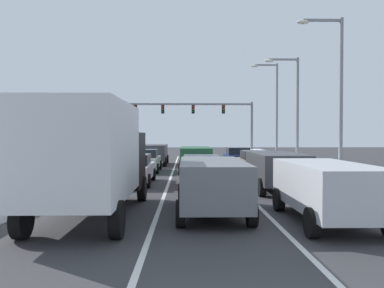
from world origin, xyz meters
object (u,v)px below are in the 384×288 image
at_px(street_lamp_right_mid, 293,102).
at_px(sedan_red_center_lane_fourth, 196,156).
at_px(sedan_tan_right_lane_third, 255,163).
at_px(street_lamp_right_near, 335,84).
at_px(sedan_navy_right_lane_fourth, 238,157).
at_px(sedan_maroon_center_lane_second, 201,171).
at_px(sedan_silver_left_lane_third, 145,160).
at_px(street_lamp_right_far, 273,104).
at_px(suv_gray_center_lane_nearest, 212,182).
at_px(suv_charcoal_right_lane_second, 276,168).
at_px(suv_green_center_lane_third, 195,157).
at_px(sedan_white_left_lane_second, 133,169).
at_px(suv_charcoal_left_lane_fourth, 155,153).
at_px(box_truck_left_lane_nearest, 93,154).
at_px(traffic_light_gantry, 205,114).
at_px(suv_silver_right_lane_nearest, 327,187).

bearing_deg(street_lamp_right_mid, sedan_red_center_lane_fourth, 164.61).
bearing_deg(sedan_tan_right_lane_third, street_lamp_right_near, -25.95).
distance_m(sedan_navy_right_lane_fourth, sedan_maroon_center_lane_second, 12.63).
xyz_separation_m(sedan_tan_right_lane_third, sedan_silver_left_lane_third, (-7.05, 2.35, 0.00)).
bearing_deg(sedan_red_center_lane_fourth, street_lamp_right_mid, -15.39).
xyz_separation_m(sedan_red_center_lane_fourth, street_lamp_right_far, (7.68, 5.95, 4.78)).
xyz_separation_m(suv_gray_center_lane_nearest, sedan_silver_left_lane_third, (-3.56, 14.48, -0.25)).
distance_m(suv_charcoal_right_lane_second, street_lamp_right_near, 7.92).
height_order(suv_gray_center_lane_nearest, sedan_silver_left_lane_third, suv_gray_center_lane_nearest).
distance_m(sedan_silver_left_lane_third, street_lamp_right_mid, 12.33).
bearing_deg(street_lamp_right_far, sedan_navy_right_lane_fourth, -121.35).
relative_size(suv_gray_center_lane_nearest, suv_green_center_lane_third, 1.00).
height_order(sedan_white_left_lane_second, street_lamp_right_far, street_lamp_right_far).
height_order(sedan_tan_right_lane_third, suv_charcoal_left_lane_fourth, suv_charcoal_left_lane_fourth).
bearing_deg(sedan_navy_right_lane_fourth, street_lamp_right_mid, -9.27).
distance_m(suv_green_center_lane_third, sedan_silver_left_lane_third, 3.47).
bearing_deg(suv_charcoal_left_lane_fourth, sedan_silver_left_lane_third, -91.29).
bearing_deg(sedan_red_center_lane_fourth, sedan_silver_left_lane_third, -122.45).
relative_size(sedan_navy_right_lane_fourth, sedan_red_center_lane_fourth, 1.00).
bearing_deg(sedan_white_left_lane_second, street_lamp_right_far, 58.62).
xyz_separation_m(suv_charcoal_right_lane_second, sedan_silver_left_lane_third, (-6.75, 9.24, -0.25)).
relative_size(suv_gray_center_lane_nearest, box_truck_left_lane_nearest, 0.68).
relative_size(box_truck_left_lane_nearest, street_lamp_right_far, 0.76).
bearing_deg(street_lamp_right_near, traffic_light_gantry, 106.13).
height_order(sedan_tan_right_lane_third, sedan_maroon_center_lane_second, same).
bearing_deg(street_lamp_right_near, street_lamp_right_far, 89.82).
xyz_separation_m(sedan_navy_right_lane_fourth, street_lamp_right_near, (4.40, -8.67, 4.62)).
height_order(sedan_navy_right_lane_fourth, suv_green_center_lane_third, suv_green_center_lane_third).
distance_m(box_truck_left_lane_nearest, street_lamp_right_mid, 21.77).
bearing_deg(suv_charcoal_left_lane_fourth, sedan_maroon_center_lane_second, -76.66).
height_order(sedan_white_left_lane_second, street_lamp_right_mid, street_lamp_right_mid).
relative_size(suv_charcoal_right_lane_second, sedan_maroon_center_lane_second, 1.09).
xyz_separation_m(sedan_tan_right_lane_third, sedan_navy_right_lane_fourth, (-0.23, 6.64, 0.00)).
xyz_separation_m(suv_green_center_lane_third, street_lamp_right_near, (7.84, -3.64, 4.36)).
xyz_separation_m(suv_silver_right_lane_nearest, suv_charcoal_left_lane_fourth, (-6.58, 21.83, 0.00)).
bearing_deg(traffic_light_gantry, suv_green_center_lane_third, -94.66).
relative_size(sedan_red_center_lane_fourth, sedan_white_left_lane_second, 1.00).
bearing_deg(street_lamp_right_far, sedan_silver_left_lane_third, -134.18).
bearing_deg(street_lamp_right_mid, suv_charcoal_left_lane_fourth, 166.71).
xyz_separation_m(sedan_maroon_center_lane_second, traffic_light_gantry, (1.40, 25.46, 4.12)).
height_order(suv_charcoal_right_lane_second, traffic_light_gantry, traffic_light_gantry).
bearing_deg(sedan_maroon_center_lane_second, traffic_light_gantry, 86.85).
xyz_separation_m(sedan_tan_right_lane_third, street_lamp_right_near, (4.17, -2.03, 4.62)).
distance_m(suv_charcoal_right_lane_second, street_lamp_right_far, 21.80).
relative_size(sedan_tan_right_lane_third, traffic_light_gantry, 0.32).
xyz_separation_m(suv_charcoal_right_lane_second, street_lamp_right_far, (4.53, 20.84, 4.53)).
bearing_deg(suv_gray_center_lane_nearest, suv_charcoal_left_lane_fourth, 99.41).
bearing_deg(sedan_navy_right_lane_fourth, sedan_tan_right_lane_third, -87.99).
bearing_deg(sedan_red_center_lane_fourth, traffic_light_gantry, 83.86).
xyz_separation_m(sedan_tan_right_lane_third, sedan_white_left_lane_second, (-6.97, -4.40, 0.00)).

